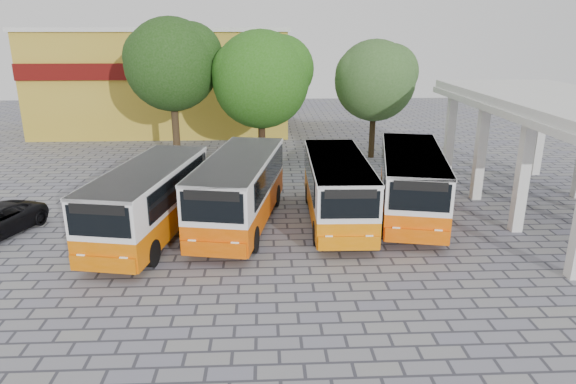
{
  "coord_description": "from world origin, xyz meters",
  "views": [
    {
      "loc": [
        -2.8,
        -18.12,
        8.29
      ],
      "look_at": [
        -1.83,
        3.01,
        1.5
      ],
      "focal_mm": 32.0,
      "sensor_mm": 36.0,
      "label": 1
    }
  ],
  "objects_px": {
    "bus_centre_left": "(239,187)",
    "bus_centre_right": "(337,186)",
    "bus_far_right": "(411,180)",
    "bus_far_left": "(149,198)"
  },
  "relations": [
    {
      "from": "bus_far_left",
      "to": "bus_centre_right",
      "type": "height_order",
      "value": "bus_far_left"
    },
    {
      "from": "bus_centre_left",
      "to": "bus_centre_right",
      "type": "distance_m",
      "value": 4.28
    },
    {
      "from": "bus_centre_right",
      "to": "bus_centre_left",
      "type": "bearing_deg",
      "value": -175.3
    },
    {
      "from": "bus_far_left",
      "to": "bus_centre_left",
      "type": "relative_size",
      "value": 0.97
    },
    {
      "from": "bus_far_right",
      "to": "bus_centre_left",
      "type": "bearing_deg",
      "value": -162.16
    },
    {
      "from": "bus_far_left",
      "to": "bus_centre_left",
      "type": "bearing_deg",
      "value": 28.21
    },
    {
      "from": "bus_far_left",
      "to": "bus_centre_right",
      "type": "bearing_deg",
      "value": 20.78
    },
    {
      "from": "bus_centre_right",
      "to": "bus_far_right",
      "type": "bearing_deg",
      "value": 10.33
    },
    {
      "from": "bus_centre_right",
      "to": "bus_far_right",
      "type": "height_order",
      "value": "bus_far_right"
    },
    {
      "from": "bus_centre_left",
      "to": "bus_centre_right",
      "type": "relative_size",
      "value": 1.09
    }
  ]
}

